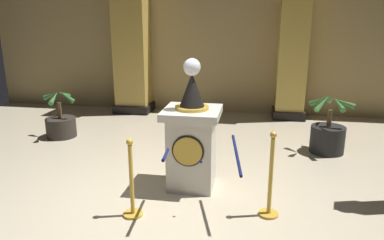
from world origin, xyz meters
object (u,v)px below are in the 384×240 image
at_px(potted_palm_right, 328,135).
at_px(pedestal_clock, 192,139).
at_px(stanchion_far, 270,187).
at_px(stanchion_near, 132,190).
at_px(potted_palm_left, 61,124).

bearing_deg(potted_palm_right, pedestal_clock, -140.85).
distance_m(pedestal_clock, stanchion_far, 1.28).
distance_m(stanchion_near, stanchion_far, 1.65).
bearing_deg(stanchion_near, potted_palm_right, 44.73).
xyz_separation_m(pedestal_clock, stanchion_far, (1.06, -0.65, -0.33)).
bearing_deg(potted_palm_left, stanchion_far, -30.60).
bearing_deg(potted_palm_left, stanchion_near, -47.95).
bearing_deg(potted_palm_left, pedestal_clock, -30.31).
height_order(pedestal_clock, potted_palm_left, pedestal_clock).
distance_m(pedestal_clock, stanchion_near, 1.15).
relative_size(pedestal_clock, potted_palm_left, 1.84).
distance_m(pedestal_clock, potted_palm_right, 2.79).
distance_m(stanchion_far, potted_palm_left, 4.70).
xyz_separation_m(stanchion_near, potted_palm_right, (2.70, 2.68, -0.03)).
bearing_deg(potted_palm_right, stanchion_near, -135.27).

